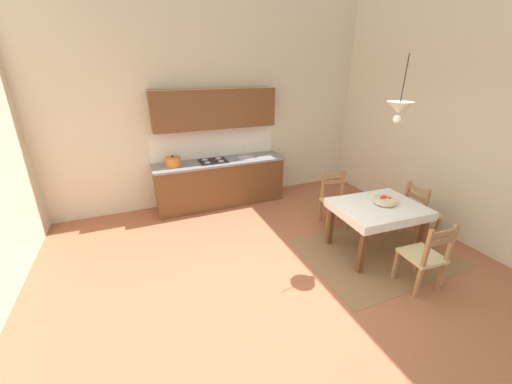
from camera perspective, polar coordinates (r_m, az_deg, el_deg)
The scene contains 11 objects.
ground_plane at distance 4.02m, azimuth 4.65°, elevation -17.31°, with size 6.72×6.35×0.10m, color #A86042.
wall_back at distance 5.84m, azimuth -8.41°, elevation 17.97°, with size 6.72×0.12×4.10m, color beige.
wall_right at distance 5.33m, azimuth 37.95°, elevation 13.06°, with size 0.12×6.35×4.10m, color beige.
area_rug at distance 4.79m, azimuth 22.24°, elevation -10.95°, with size 2.10×1.60×0.01m, color olive.
kitchen_cabinetry at distance 5.74m, azimuth -7.28°, elevation 5.76°, with size 2.50×0.63×2.20m.
dining_table at distance 4.56m, azimuth 22.53°, elevation -3.94°, with size 1.25×0.99×0.75m.
dining_chair_window_side at distance 5.28m, azimuth 29.23°, elevation -3.57°, with size 0.45×0.45×0.93m.
dining_chair_camera_side at distance 4.16m, azimuth 30.00°, elevation -10.84°, with size 0.45×0.45×0.93m.
dining_chair_kitchen_side at distance 5.20m, azimuth 15.02°, elevation -1.64°, with size 0.50×0.50×0.93m.
fruit_bowl at distance 4.54m, azimuth 23.79°, elevation -1.47°, with size 0.30×0.30×0.12m.
pendant_lamp at distance 4.17m, azimuth 26.10°, elevation 14.40°, with size 0.32×0.32×0.80m.
Camera 1 is at (-1.45, -2.70, 2.55)m, focal length 20.56 mm.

